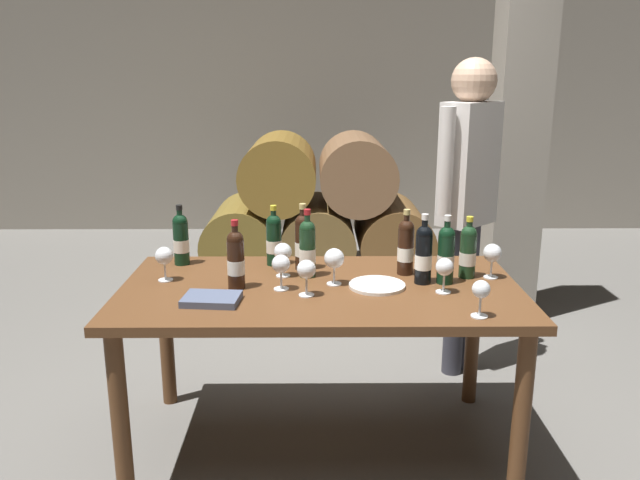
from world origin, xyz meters
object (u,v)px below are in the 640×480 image
(wine_glass_5, at_px, (164,257))
(wine_glass_7, at_px, (481,291))
(wine_bottle_2, at_px, (446,254))
(wine_bottle_6, at_px, (274,239))
(wine_bottle_8, at_px, (468,251))
(serving_plate, at_px, (377,285))
(wine_glass_6, at_px, (492,254))
(wine_bottle_3, at_px, (424,254))
(wine_glass_2, at_px, (334,259))
(wine_bottle_1, at_px, (181,239))
(wine_glass_0, at_px, (306,271))
(wine_bottle_0, at_px, (303,241))
(wine_glass_3, at_px, (281,265))
(sommelier_presenting, at_px, (468,189))
(wine_glass_1, at_px, (445,268))
(wine_bottle_7, at_px, (406,246))
(tasting_notebook, at_px, (212,299))
(dining_table, at_px, (320,306))
(wine_bottle_5, at_px, (236,259))
(wine_bottle_4, at_px, (307,248))

(wine_glass_5, height_order, wine_glass_7, wine_glass_5)
(wine_bottle_2, xyz_separation_m, wine_bottle_6, (-0.75, 0.28, -0.01))
(wine_bottle_8, height_order, serving_plate, wine_bottle_8)
(wine_glass_6, relative_size, wine_glass_7, 1.09)
(wine_bottle_3, height_order, wine_glass_2, wine_bottle_3)
(wine_bottle_1, relative_size, wine_bottle_6, 1.00)
(wine_glass_0, bearing_deg, serving_plate, 19.54)
(wine_glass_5, bearing_deg, serving_plate, -5.76)
(wine_bottle_0, distance_m, wine_glass_3, 0.30)
(wine_bottle_6, distance_m, sommelier_presenting, 1.10)
(wine_bottle_1, distance_m, sommelier_presenting, 1.51)
(wine_bottle_8, bearing_deg, wine_glass_5, -178.31)
(wine_glass_1, distance_m, wine_glass_5, 1.20)
(wine_bottle_3, relative_size, wine_bottle_7, 1.03)
(wine_bottle_8, bearing_deg, tasting_notebook, -163.89)
(wine_bottle_2, height_order, wine_glass_2, wine_bottle_2)
(wine_bottle_0, relative_size, wine_glass_6, 1.99)
(dining_table, height_order, tasting_notebook, tasting_notebook)
(tasting_notebook, xyz_separation_m, serving_plate, (0.67, 0.18, -0.01))
(wine_glass_1, height_order, tasting_notebook, wine_glass_1)
(wine_bottle_5, xyz_separation_m, wine_glass_7, (0.94, -0.33, -0.03))
(dining_table, height_order, serving_plate, serving_plate)
(wine_bottle_5, height_order, wine_bottle_8, wine_bottle_5)
(wine_glass_3, relative_size, tasting_notebook, 0.69)
(dining_table, xyz_separation_m, wine_bottle_5, (-0.35, -0.02, 0.22))
(wine_bottle_3, bearing_deg, wine_bottle_2, -0.45)
(wine_bottle_8, bearing_deg, wine_glass_7, -97.31)
(wine_bottle_7, bearing_deg, wine_glass_5, -175.20)
(wine_bottle_3, height_order, wine_glass_5, wine_bottle_3)
(dining_table, height_order, wine_glass_7, wine_glass_7)
(wine_bottle_0, distance_m, wine_glass_0, 0.36)
(dining_table, bearing_deg, wine_bottle_2, 3.98)
(wine_glass_0, bearing_deg, wine_bottle_0, 93.29)
(sommelier_presenting, bearing_deg, wine_bottle_1, -163.58)
(wine_bottle_6, distance_m, wine_glass_3, 0.36)
(wine_bottle_3, relative_size, wine_bottle_4, 1.00)
(dining_table, bearing_deg, wine_bottle_4, 112.59)
(wine_glass_5, height_order, wine_glass_6, wine_glass_6)
(wine_bottle_3, bearing_deg, wine_glass_0, -162.47)
(wine_bottle_1, height_order, wine_bottle_6, same)
(wine_bottle_1, xyz_separation_m, wine_glass_6, (1.41, -0.22, -0.01))
(wine_bottle_4, xyz_separation_m, wine_bottle_6, (-0.16, 0.18, -0.01))
(wine_bottle_5, distance_m, wine_glass_3, 0.19)
(tasting_notebook, bearing_deg, dining_table, 29.68)
(wine_glass_1, bearing_deg, wine_bottle_7, 116.14)
(wine_glass_7, bearing_deg, wine_bottle_7, 111.62)
(wine_bottle_3, height_order, wine_glass_6, wine_bottle_3)
(wine_bottle_3, bearing_deg, sommelier_presenting, 64.16)
(wine_bottle_1, relative_size, wine_glass_1, 1.93)
(wine_bottle_5, bearing_deg, wine_bottle_1, 130.77)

